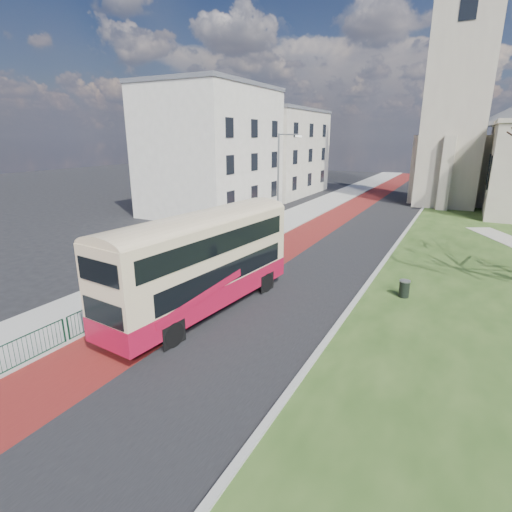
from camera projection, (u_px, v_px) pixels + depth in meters
The scene contains 13 objects.
ground at pixel (204, 310), 18.83m from camera, with size 160.00×160.00×0.00m, color black.
road_carriageway at pixel (349, 229), 35.10m from camera, with size 9.00×120.00×0.01m, color black.
bus_lane at pixel (320, 226), 36.30m from camera, with size 3.40×120.00×0.01m, color #591414.
pavement_west at pixel (281, 222), 37.99m from camera, with size 4.00×120.00×0.12m, color gray.
kerb_west at pixel (301, 224), 37.09m from camera, with size 0.25×120.00×0.13m, color #999993.
kerb_east at pixel (407, 230), 34.72m from camera, with size 0.25×80.00×0.13m, color #999993.
pedestrian_railing at pixel (201, 267), 23.38m from camera, with size 0.07×24.00×1.12m.
gothic_church at pixel (508, 84), 41.62m from camera, with size 16.38×18.00×40.00m.
street_block_near at pixel (212, 150), 41.83m from camera, with size 10.30×14.30×13.00m.
street_block_far at pixel (276, 152), 55.60m from camera, with size 10.30×16.30×11.50m.
streetlamp at pixel (280, 176), 34.69m from camera, with size 2.13×0.18×8.00m.
bus at pixel (203, 259), 18.08m from camera, with size 3.48×10.91×4.48m.
litter_bin at pixel (404, 289), 20.19m from camera, with size 0.69×0.69×0.88m.
Camera 1 is at (10.25, -14.14, 7.90)m, focal length 28.00 mm.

